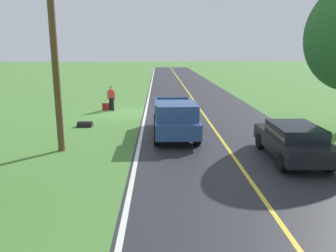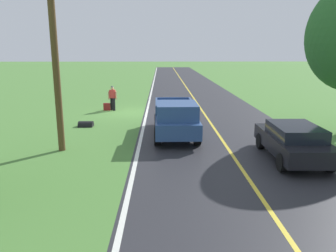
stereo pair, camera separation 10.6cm
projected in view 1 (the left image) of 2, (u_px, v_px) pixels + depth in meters
name	position (u px, v px, depth m)	size (l,w,h in m)	color
ground_plane	(129.00, 112.00, 22.58)	(200.00, 200.00, 0.00)	#4C7F38
road_surface	(202.00, 112.00, 22.73)	(8.17, 120.00, 0.00)	#28282D
lane_edge_line	(146.00, 112.00, 22.62)	(0.16, 117.60, 0.00)	silver
lane_centre_line	(202.00, 112.00, 22.73)	(0.14, 117.60, 0.00)	gold
hitchhiker_walking	(111.00, 97.00, 23.19)	(0.62, 0.53, 1.75)	black
suitcase_carried	(106.00, 107.00, 23.29)	(0.20, 0.46, 0.52)	maroon
pickup_truck_passing	(175.00, 118.00, 16.10)	(2.16, 5.43, 1.82)	#2D4C84
sedan_mid_oncoming	(293.00, 140.00, 12.82)	(2.01, 4.44, 1.41)	black
utility_pole_roadside	(55.00, 63.00, 13.24)	(0.28, 0.28, 7.38)	brown
drainage_culvert	(85.00, 127.00, 18.44)	(0.60, 0.60, 0.80)	black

